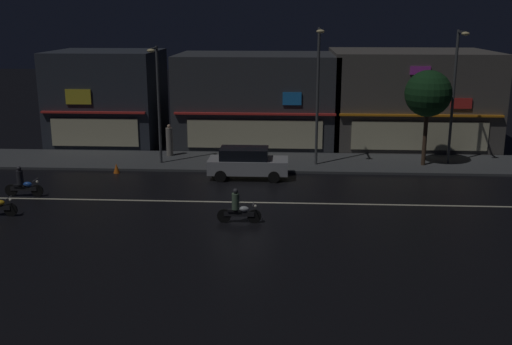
{
  "coord_description": "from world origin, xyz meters",
  "views": [
    {
      "loc": [
        2.19,
        -26.96,
        8.62
      ],
      "look_at": [
        0.58,
        1.52,
        1.07
      ],
      "focal_mm": 41.98,
      "sensor_mm": 36.0,
      "label": 1
    }
  ],
  "objects_px": {
    "streetlamp_west": "(158,95)",
    "parked_car_near_kerb": "(247,162)",
    "streetlamp_east": "(455,87)",
    "pedestrian_on_sidewalk": "(169,141)",
    "traffic_cone": "(116,168)",
    "motorcycle_lead": "(238,209)",
    "streetlamp_mid": "(318,87)",
    "motorcycle_opposite_lane": "(22,184)"
  },
  "relations": [
    {
      "from": "streetlamp_mid",
      "to": "streetlamp_east",
      "type": "bearing_deg",
      "value": 5.8
    },
    {
      "from": "motorcycle_lead",
      "to": "traffic_cone",
      "type": "bearing_deg",
      "value": -47.31
    },
    {
      "from": "traffic_cone",
      "to": "motorcycle_opposite_lane",
      "type": "bearing_deg",
      "value": -125.4
    },
    {
      "from": "motorcycle_opposite_lane",
      "to": "traffic_cone",
      "type": "distance_m",
      "value": 5.71
    },
    {
      "from": "streetlamp_west",
      "to": "parked_car_near_kerb",
      "type": "relative_size",
      "value": 1.57
    },
    {
      "from": "streetlamp_mid",
      "to": "parked_car_near_kerb",
      "type": "bearing_deg",
      "value": -146.41
    },
    {
      "from": "streetlamp_mid",
      "to": "traffic_cone",
      "type": "distance_m",
      "value": 12.23
    },
    {
      "from": "streetlamp_west",
      "to": "motorcycle_lead",
      "type": "distance_m",
      "value": 11.62
    },
    {
      "from": "pedestrian_on_sidewalk",
      "to": "streetlamp_west",
      "type": "bearing_deg",
      "value": -47.33
    },
    {
      "from": "streetlamp_west",
      "to": "parked_car_near_kerb",
      "type": "bearing_deg",
      "value": -24.35
    },
    {
      "from": "streetlamp_east",
      "to": "traffic_cone",
      "type": "xyz_separation_m",
      "value": [
        -19.04,
        -2.73,
        -4.35
      ]
    },
    {
      "from": "pedestrian_on_sidewalk",
      "to": "motorcycle_lead",
      "type": "bearing_deg",
      "value": -18.86
    },
    {
      "from": "parked_car_near_kerb",
      "to": "motorcycle_lead",
      "type": "height_order",
      "value": "parked_car_near_kerb"
    },
    {
      "from": "pedestrian_on_sidewalk",
      "to": "traffic_cone",
      "type": "height_order",
      "value": "pedestrian_on_sidewalk"
    },
    {
      "from": "motorcycle_lead",
      "to": "streetlamp_mid",
      "type": "bearing_deg",
      "value": -111.71
    },
    {
      "from": "streetlamp_west",
      "to": "motorcycle_opposite_lane",
      "type": "xyz_separation_m",
      "value": [
        -5.41,
        -6.43,
        -3.52
      ]
    },
    {
      "from": "motorcycle_lead",
      "to": "motorcycle_opposite_lane",
      "type": "distance_m",
      "value": 11.29
    },
    {
      "from": "streetlamp_west",
      "to": "traffic_cone",
      "type": "bearing_deg",
      "value": -139.79
    },
    {
      "from": "parked_car_near_kerb",
      "to": "motorcycle_lead",
      "type": "relative_size",
      "value": 2.26
    },
    {
      "from": "streetlamp_east",
      "to": "pedestrian_on_sidewalk",
      "type": "relative_size",
      "value": 3.91
    },
    {
      "from": "parked_car_near_kerb",
      "to": "motorcycle_opposite_lane",
      "type": "distance_m",
      "value": 11.44
    },
    {
      "from": "motorcycle_lead",
      "to": "traffic_cone",
      "type": "height_order",
      "value": "motorcycle_lead"
    },
    {
      "from": "streetlamp_east",
      "to": "pedestrian_on_sidewalk",
      "type": "bearing_deg",
      "value": 176.15
    },
    {
      "from": "pedestrian_on_sidewalk",
      "to": "parked_car_near_kerb",
      "type": "bearing_deg",
      "value": 5.94
    },
    {
      "from": "streetlamp_east",
      "to": "parked_car_near_kerb",
      "type": "relative_size",
      "value": 1.78
    },
    {
      "from": "streetlamp_west",
      "to": "motorcycle_lead",
      "type": "bearing_deg",
      "value": -60.73
    },
    {
      "from": "streetlamp_west",
      "to": "streetlamp_mid",
      "type": "height_order",
      "value": "streetlamp_mid"
    },
    {
      "from": "streetlamp_west",
      "to": "streetlamp_mid",
      "type": "xyz_separation_m",
      "value": [
        9.13,
        0.16,
        0.53
      ]
    },
    {
      "from": "parked_car_near_kerb",
      "to": "motorcycle_lead",
      "type": "xyz_separation_m",
      "value": [
        0.12,
        -7.26,
        -0.24
      ]
    },
    {
      "from": "traffic_cone",
      "to": "streetlamp_west",
      "type": "bearing_deg",
      "value": 40.21
    },
    {
      "from": "streetlamp_west",
      "to": "streetlamp_mid",
      "type": "relative_size",
      "value": 0.87
    },
    {
      "from": "parked_car_near_kerb",
      "to": "traffic_cone",
      "type": "height_order",
      "value": "parked_car_near_kerb"
    },
    {
      "from": "streetlamp_east",
      "to": "pedestrian_on_sidewalk",
      "type": "xyz_separation_m",
      "value": [
        -16.77,
        1.13,
        -3.58
      ]
    },
    {
      "from": "streetlamp_east",
      "to": "traffic_cone",
      "type": "distance_m",
      "value": 19.72
    },
    {
      "from": "pedestrian_on_sidewalk",
      "to": "motorcycle_opposite_lane",
      "type": "xyz_separation_m",
      "value": [
        -5.57,
        -8.51,
        -0.41
      ]
    },
    {
      "from": "streetlamp_mid",
      "to": "parked_car_near_kerb",
      "type": "xyz_separation_m",
      "value": [
        -3.84,
        -2.55,
        -3.82
      ]
    },
    {
      "from": "streetlamp_west",
      "to": "streetlamp_east",
      "type": "height_order",
      "value": "streetlamp_east"
    },
    {
      "from": "streetlamp_mid",
      "to": "motorcycle_opposite_lane",
      "type": "bearing_deg",
      "value": -155.63
    },
    {
      "from": "streetlamp_east",
      "to": "motorcycle_opposite_lane",
      "type": "relative_size",
      "value": 4.03
    },
    {
      "from": "streetlamp_west",
      "to": "streetlamp_east",
      "type": "bearing_deg",
      "value": 3.21
    },
    {
      "from": "streetlamp_west",
      "to": "traffic_cone",
      "type": "relative_size",
      "value": 12.31
    },
    {
      "from": "pedestrian_on_sidewalk",
      "to": "traffic_cone",
      "type": "xyz_separation_m",
      "value": [
        -2.27,
        -3.86,
        -0.77
      ]
    }
  ]
}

